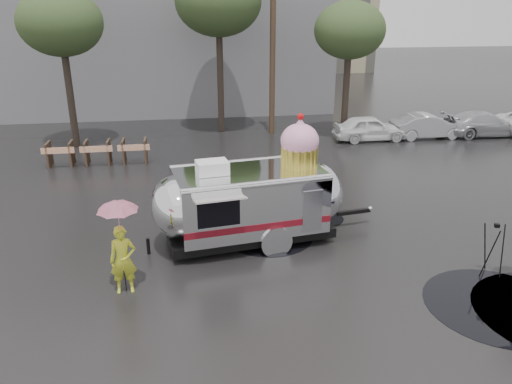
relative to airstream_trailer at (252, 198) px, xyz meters
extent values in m
plane|color=black|center=(0.18, -2.06, -1.28)|extent=(120.00, 120.00, 0.00)
cylinder|color=black|center=(-1.69, 3.10, -1.28)|extent=(2.40, 2.40, 0.01)
cylinder|color=black|center=(5.01, -4.06, -1.28)|extent=(3.20, 3.20, 0.01)
cylinder|color=black|center=(2.37, 1.15, -1.28)|extent=(1.39, 1.39, 0.01)
cylinder|color=black|center=(0.51, 0.15, -1.28)|extent=(2.59, 2.59, 0.01)
cylinder|color=#473323|center=(2.68, 11.94, 3.22)|extent=(0.28, 0.28, 9.00)
cylinder|color=#382D26|center=(-6.82, 10.94, 1.64)|extent=(0.32, 0.32, 5.85)
ellipsoid|color=#2C3F20|center=(-6.82, 10.94, 4.24)|extent=(3.64, 3.64, 2.86)
cylinder|color=#382D26|center=(0.18, 12.94, 2.09)|extent=(0.32, 0.32, 6.75)
ellipsoid|color=#2C3F20|center=(0.18, 12.94, 5.09)|extent=(4.20, 4.20, 3.30)
cylinder|color=#382D26|center=(6.18, 10.94, 1.42)|extent=(0.32, 0.32, 5.40)
ellipsoid|color=#2C3F20|center=(6.18, 10.94, 3.82)|extent=(3.36, 3.36, 2.64)
cube|color=#473323|center=(-7.32, 7.94, -0.78)|extent=(0.08, 0.80, 1.00)
cube|color=#473323|center=(-6.42, 7.94, -0.78)|extent=(0.08, 0.80, 1.00)
cube|color=#E5590C|center=(-6.87, 7.56, -0.53)|extent=(1.30, 0.04, 0.25)
cube|color=#473323|center=(-5.82, 7.94, -0.78)|extent=(0.08, 0.80, 1.00)
cube|color=#473323|center=(-4.92, 7.94, -0.78)|extent=(0.08, 0.80, 1.00)
cube|color=#E5590C|center=(-5.37, 7.56, -0.53)|extent=(1.30, 0.04, 0.25)
cube|color=#473323|center=(-4.32, 7.94, -0.78)|extent=(0.08, 0.80, 1.00)
cube|color=#473323|center=(-3.42, 7.94, -0.78)|extent=(0.08, 0.80, 1.00)
cube|color=#E5590C|center=(-3.87, 7.56, -0.53)|extent=(1.30, 0.04, 0.25)
imported|color=silver|center=(7.18, 9.94, -0.58)|extent=(4.00, 1.80, 1.40)
imported|color=#B2B2B7|center=(10.18, 9.94, -0.58)|extent=(4.00, 1.80, 1.40)
imported|color=#B2B2B7|center=(13.18, 9.94, -0.56)|extent=(4.20, 1.80, 1.44)
cube|color=silver|center=(-0.08, -0.01, 0.00)|extent=(4.30, 2.69, 1.65)
ellipsoid|color=silver|center=(1.90, 0.30, 0.00)|extent=(1.68, 2.29, 1.65)
ellipsoid|color=silver|center=(-2.07, -0.31, 0.00)|extent=(1.68, 2.29, 1.65)
cube|color=black|center=(-0.08, -0.01, -0.96)|extent=(4.80, 2.50, 0.27)
cylinder|color=black|center=(0.51, -0.87, -0.96)|extent=(0.66, 0.30, 0.64)
cylinder|color=black|center=(0.22, 0.99, -0.96)|extent=(0.66, 0.30, 0.64)
cylinder|color=silver|center=(0.53, -1.00, -0.92)|extent=(0.88, 0.22, 0.88)
cube|color=black|center=(3.17, 0.49, -0.83)|extent=(1.10, 0.27, 0.11)
sphere|color=silver|center=(3.71, 0.57, -0.78)|extent=(0.17, 0.17, 0.15)
cylinder|color=black|center=(-2.89, -0.44, -1.06)|extent=(0.10, 0.10, 0.46)
cube|color=#600D16|center=(0.07, -1.04, -0.41)|extent=(3.98, 0.64, 0.18)
cube|color=#600D16|center=(-0.24, 1.03, -0.41)|extent=(3.98, 0.64, 0.18)
cube|color=black|center=(-1.01, -1.22, 0.13)|extent=(1.09, 0.20, 0.73)
cube|color=#A29C96|center=(-0.98, -1.44, 0.59)|extent=(1.34, 0.64, 0.13)
cube|color=silver|center=(1.52, -0.84, -0.14)|extent=(0.55, 0.11, 1.19)
cube|color=white|center=(-1.08, -0.16, 1.00)|extent=(0.90, 0.71, 0.35)
cylinder|color=gold|center=(1.36, 0.21, 1.10)|extent=(1.08, 1.08, 0.55)
ellipsoid|color=#F9A7CB|center=(1.36, 0.21, 1.53)|extent=(1.21, 1.21, 0.95)
cone|color=#F9A7CB|center=(1.36, 0.21, 2.01)|extent=(0.52, 0.52, 0.37)
sphere|color=red|center=(1.36, 0.21, 2.21)|extent=(0.21, 0.21, 0.18)
imported|color=gold|center=(-3.31, -2.25, -0.45)|extent=(0.63, 0.44, 1.66)
imported|color=pink|center=(-3.31, -2.25, 0.65)|extent=(1.13, 1.13, 0.77)
cylinder|color=black|center=(-3.31, -2.25, -0.46)|extent=(0.02, 0.02, 1.65)
cylinder|color=black|center=(5.83, -2.83, -0.62)|extent=(0.11, 0.30, 1.34)
cylinder|color=black|center=(5.55, -2.53, -0.62)|extent=(0.30, 0.10, 1.34)
cylinder|color=black|center=(5.44, -2.92, -0.62)|extent=(0.22, 0.24, 1.34)
cube|color=black|center=(5.61, -2.76, 0.06)|extent=(0.14, 0.12, 0.09)
camera|label=1|loc=(-1.75, -12.74, 5.16)|focal=35.00mm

